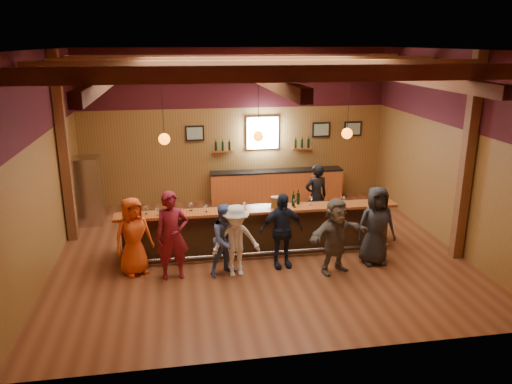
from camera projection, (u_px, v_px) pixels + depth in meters
The scene contains 27 objects.
room at pixel (258, 112), 10.65m from camera, with size 9.04×9.00×4.52m.
bar_counter at pixel (258, 228), 11.53m from camera, with size 6.30×1.07×1.11m.
back_bar_cabinet at pixel (277, 185), 15.10m from camera, with size 4.00×0.52×0.95m.
window at pixel (262, 133), 14.79m from camera, with size 0.95×0.09×0.95m.
framed_pictures at pixel (291, 130), 14.90m from camera, with size 5.35×0.05×0.45m.
wine_shelves at pixel (263, 148), 14.85m from camera, with size 3.00×0.18×0.30m.
pendant_lights at pixel (258, 136), 10.75m from camera, with size 4.24×0.24×1.37m.
stainless_fridge at pixel (88, 191), 13.09m from camera, with size 0.70×0.70×1.80m, color silver.
customer_orange at pixel (133, 236), 10.24m from camera, with size 0.81×0.53×1.65m, color #E14C15.
customer_redvest at pixel (172, 236), 10.02m from camera, with size 0.67×0.44×1.84m, color maroon.
customer_denim at pixel (227, 240), 10.22m from camera, with size 0.74×0.58×1.52m, color #5066A0.
customer_white at pixel (236, 241), 10.17m from camera, with size 0.99×0.57×1.53m, color white.
customer_navy at pixel (282, 231), 10.55m from camera, with size 0.96×0.40×1.64m, color #181F30.
customer_brown at pixel (336, 236), 10.31m from camera, with size 1.50×0.48×1.62m, color #645B50.
customer_dark at pixel (376, 226), 10.71m from camera, with size 0.85×0.55×1.74m, color #27272A.
bartender at pixel (316, 197), 12.75m from camera, with size 0.62×0.41×1.71m, color black.
ice_bucket at pixel (276, 202), 11.10m from camera, with size 0.22×0.22×0.24m, color brown.
bottle_a at pixel (293, 200), 11.19m from camera, with size 0.07×0.07×0.34m.
bottle_b at pixel (298, 199), 11.30m from camera, with size 0.07×0.07×0.34m.
glass_a at pixel (146, 208), 10.65m from camera, with size 0.08×0.08×0.19m.
glass_b at pixel (157, 210), 10.57m from camera, with size 0.08×0.08×0.17m.
glass_c at pixel (191, 205), 10.87m from camera, with size 0.08×0.08×0.19m.
glass_d at pixel (206, 207), 10.80m from camera, with size 0.07×0.07×0.16m.
glass_e at pixel (244, 204), 10.90m from camera, with size 0.09×0.09×0.19m.
glass_f at pixel (295, 201), 11.08m from camera, with size 0.09×0.09×0.20m.
glass_g at pixel (311, 199), 11.25m from camera, with size 0.09×0.09×0.20m.
glass_h at pixel (344, 199), 11.31m from camera, with size 0.08×0.08×0.18m.
Camera 1 is at (-1.79, -10.48, 4.68)m, focal length 35.00 mm.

